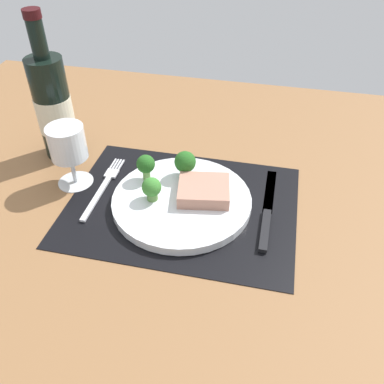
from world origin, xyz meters
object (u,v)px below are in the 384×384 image
Objects in this scene: plate at (182,201)px; wine_glass at (68,146)px; knife at (267,213)px; wine_bottle at (54,107)px; steak at (204,190)px; fork at (103,187)px.

wine_glass is (-22.19, 2.21, 7.35)cm from plate.
knife is at bearing -2.55° from wine_glass.
knife is at bearing -13.77° from wine_bottle.
knife is (11.84, -0.95, -2.49)cm from steak.
steak is at bearing 177.45° from knife.
plate is at bearing -176.00° from knife.
wine_bottle is (-33.02, 10.04, 7.95)cm from steak.
wine_glass is (-37.82, 1.68, 7.85)cm from knife.
knife is (15.63, 0.53, -0.50)cm from plate.
wine_glass reaches higher than plate.
knife is 0.77× the size of wine_bottle.
wine_bottle is (-44.85, 10.99, 10.44)cm from knife.
knife is 38.66cm from wine_glass.
wine_glass is (7.03, -9.31, -2.59)cm from wine_bottle.
steak is 12.13cm from knife.
plate reaches higher than knife.
plate is 1.11× the size of knife.
wine_bottle reaches higher than steak.
steak is 35.41cm from wine_bottle.
fork is 31.65cm from knife.
wine_glass is (-25.98, 0.73, 5.36)cm from steak.
plate is 4.54cm from steak.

